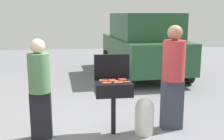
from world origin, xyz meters
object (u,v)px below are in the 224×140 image
bbq_grill (113,90)px  hot_dog_3 (111,81)px  hot_dog_5 (119,82)px  hot_dog_9 (112,80)px  hot_dog_0 (123,80)px  person_left (40,86)px  hot_dog_7 (106,83)px  person_right (173,74)px  propane_tank (144,115)px  hot_dog_11 (103,81)px  hot_dog_8 (126,82)px  hot_dog_1 (108,83)px  parked_minivan (143,44)px  hot_dog_2 (103,80)px  hot_dog_10 (118,83)px  hot_dog_6 (122,79)px

bbq_grill → hot_dog_3: hot_dog_3 is taller
hot_dog_5 → hot_dog_9: (-0.09, 0.15, 0.00)m
hot_dog_0 → person_left: 1.34m
hot_dog_7 → person_right: bearing=11.8°
propane_tank → hot_dog_11: bearing=174.8°
hot_dog_8 → hot_dog_1: bearing=-178.9°
hot_dog_9 → hot_dog_7: bearing=-118.3°
hot_dog_1 → hot_dog_8: same height
bbq_grill → hot_dog_11: size_ratio=6.96×
hot_dog_0 → hot_dog_3: same height
hot_dog_11 → parked_minivan: 4.90m
person_right → hot_dog_1: bearing=1.6°
hot_dog_2 → hot_dog_8: (0.35, -0.21, 0.00)m
bbq_grill → hot_dog_0: 0.23m
bbq_grill → hot_dog_1: (-0.11, -0.10, 0.15)m
hot_dog_8 → hot_dog_11: same height
hot_dog_8 → person_left: size_ratio=0.08×
hot_dog_9 → hot_dog_10: 0.23m
hot_dog_2 → hot_dog_1: bearing=-75.9°
hot_dog_6 → person_right: size_ratio=0.07×
hot_dog_2 → hot_dog_10: bearing=-49.5°
bbq_grill → hot_dog_2: hot_dog_2 is taller
hot_dog_5 → hot_dog_6: bearing=66.9°
hot_dog_2 → hot_dog_10: same height
person_right → bbq_grill: bearing=-2.8°
hot_dog_2 → propane_tank: (0.68, -0.17, -0.60)m
hot_dog_10 → propane_tank: (0.47, 0.08, -0.60)m
bbq_grill → hot_dog_0: bearing=11.8°
hot_dog_1 → hot_dog_5: (0.19, 0.04, 0.00)m
propane_tank → bbq_grill: bearing=174.1°
hot_dog_5 → hot_dog_6: same height
hot_dog_8 → person_right: size_ratio=0.07×
hot_dog_11 → parked_minivan: (1.74, 4.58, 0.11)m
bbq_grill → person_left: person_left is taller
hot_dog_10 → hot_dog_11: 0.27m
hot_dog_3 → bbq_grill: bearing=-28.9°
hot_dog_6 → hot_dog_5: bearing=-113.1°
hot_dog_6 → person_left: (-1.34, -0.15, -0.04)m
hot_dog_0 → hot_dog_2: bearing=166.6°
hot_dog_2 → propane_tank: bearing=-13.7°
hot_dog_7 → person_left: bearing=173.7°
hot_dog_9 → hot_dog_11: (-0.16, -0.08, 0.00)m
hot_dog_9 → bbq_grill: bearing=-82.7°
bbq_grill → parked_minivan: size_ratio=0.20×
hot_dog_2 → person_right: size_ratio=0.07×
hot_dog_2 → hot_dog_6: same height
hot_dog_1 → person_left: person_left is taller
person_left → hot_dog_5: bearing=1.1°
hot_dog_5 → person_right: (0.97, 0.17, 0.07)m
hot_dog_9 → hot_dog_2: bearing=170.9°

